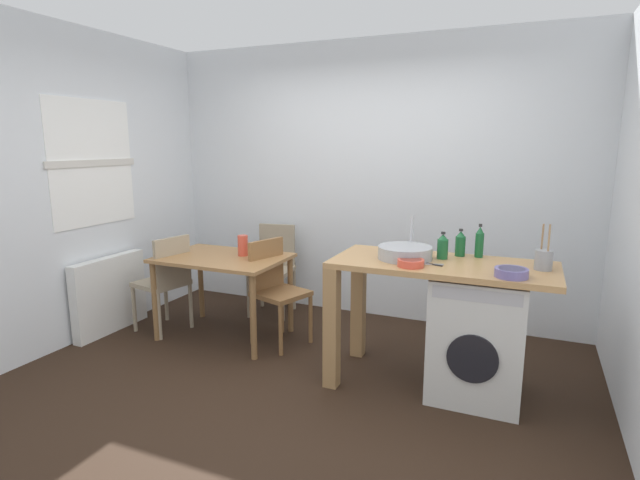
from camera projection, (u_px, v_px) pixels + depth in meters
name	position (u px, v px, depth m)	size (l,w,h in m)	color
ground_plane	(292.00, 386.00, 3.57)	(5.46, 5.46, 0.00)	black
wall_back	(369.00, 181.00, 4.88)	(4.60, 0.10, 2.70)	silver
wall_window_side	(61.00, 188.00, 4.14)	(0.12, 3.80, 2.70)	silver
radiator	(110.00, 295.00, 4.55)	(0.10, 0.80, 0.70)	white
dining_table	(223.00, 267.00, 4.38)	(1.10, 0.76, 0.74)	#9E7042
chair_person_seat	(166.00, 278.00, 4.51)	(0.47, 0.47, 0.90)	gray
chair_opposite	(275.00, 286.00, 4.28)	(0.51, 0.51, 0.90)	olive
chair_spare_by_wall	(274.00, 264.00, 5.07)	(0.45, 0.45, 0.90)	gray
kitchen_counter	(411.00, 281.00, 3.49)	(1.50, 0.68, 0.92)	tan
washing_machine	(478.00, 336.00, 3.37)	(0.60, 0.61, 0.86)	silver
sink_basin	(405.00, 253.00, 3.48)	(0.38, 0.38, 0.09)	#9EA0A5
tap	(411.00, 235.00, 3.62)	(0.02, 0.02, 0.28)	#B2B2B7
bottle_tall_green	(443.00, 247.00, 3.47)	(0.08, 0.08, 0.19)	#19592D
bottle_squat_brown	(460.00, 244.00, 3.56)	(0.07, 0.07, 0.20)	#19592D
bottle_clear_small	(479.00, 242.00, 3.52)	(0.06, 0.06, 0.24)	#19592D
mixing_bowl	(411.00, 262.00, 3.26)	(0.18, 0.18, 0.05)	#D84C38
utensil_crock	(544.00, 259.00, 3.17)	(0.11, 0.11, 0.30)	gray
colander	(511.00, 272.00, 3.00)	(0.20, 0.20, 0.06)	slate
vase	(243.00, 245.00, 4.37)	(0.09, 0.09, 0.18)	#D84C38
scissors	(432.00, 264.00, 3.31)	(0.15, 0.06, 0.01)	#B2B2B7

